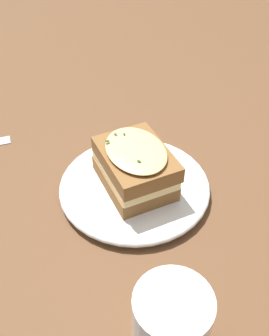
% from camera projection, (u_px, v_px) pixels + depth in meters
% --- Properties ---
extents(ground_plane, '(2.40, 2.40, 0.00)m').
position_uv_depth(ground_plane, '(138.00, 207.00, 0.60)').
color(ground_plane, brown).
extents(dinner_plate, '(0.24, 0.24, 0.02)m').
position_uv_depth(dinner_plate, '(135.00, 187.00, 0.62)').
color(dinner_plate, white).
rests_on(dinner_plate, ground_plane).
extents(sandwich, '(0.15, 0.13, 0.08)m').
position_uv_depth(sandwich, '(135.00, 166.00, 0.59)').
color(sandwich, brown).
rests_on(sandwich, dinner_plate).
extents(water_glass, '(0.08, 0.08, 0.11)m').
position_uv_depth(water_glass, '(170.00, 329.00, 0.40)').
color(water_glass, silver).
rests_on(water_glass, ground_plane).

